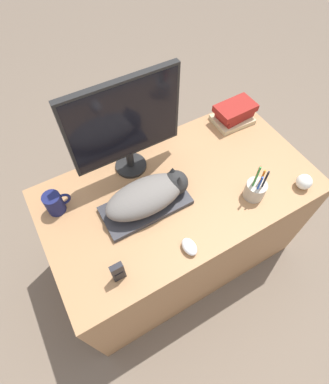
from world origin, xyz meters
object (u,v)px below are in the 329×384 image
keyboard (146,205)px  monitor (125,124)px  cat (150,194)px  book_stack (234,113)px  pen_cup (255,189)px  computer_mouse (189,247)px  coffee_mug (55,203)px  baseball (304,182)px  phone (118,272)px

keyboard → monitor: 0.36m
cat → book_stack: (0.65, 0.26, -0.03)m
cat → monitor: bearing=85.5°
cat → pen_cup: bearing=-23.8°
book_stack → pen_cup: bearing=-116.2°
cat → computer_mouse: size_ratio=4.72×
monitor → book_stack: monitor is taller
coffee_mug → baseball: size_ratio=1.57×
cat → coffee_mug: 0.42m
pen_cup → phone: size_ratio=1.82×
cat → pen_cup: (0.43, -0.19, -0.04)m
monitor → pen_cup: 0.64m
computer_mouse → coffee_mug: 0.61m
pen_cup → computer_mouse: bearing=-169.1°
pen_cup → coffee_mug: bearing=155.1°
monitor → phone: bearing=-121.0°
cat → coffee_mug: cat is taller
monitor → phone: monitor is taller
cat → book_stack: size_ratio=1.78×
monitor → computer_mouse: bearing=-88.2°
coffee_mug → pen_cup: size_ratio=0.54×
pen_cup → keyboard: bearing=157.4°
monitor → book_stack: (0.63, 0.02, -0.23)m
computer_mouse → baseball: baseball is taller
monitor → baseball: 0.85m
keyboard → cat: (0.03, -0.00, 0.07)m
baseball → keyboard: bearing=159.0°
computer_mouse → pen_cup: 0.41m
coffee_mug → baseball: 1.13m
keyboard → cat: size_ratio=1.01×
keyboard → monitor: (0.04, 0.24, 0.27)m
computer_mouse → keyboard: bearing=102.8°
cat → coffee_mug: size_ratio=3.42×
pen_cup → monitor: bearing=133.9°
cat → computer_mouse: 0.28m
cat → phone: cat is taller
phone → book_stack: (0.92, 0.49, -0.01)m
phone → keyboard: bearing=44.3°
keyboard → baseball: 0.74m
coffee_mug → computer_mouse: bearing=-47.9°
cat → pen_cup: pen_cup is taller
baseball → monitor: bearing=142.0°
coffee_mug → baseball: (1.04, -0.45, -0.02)m
computer_mouse → book_stack: bearing=40.3°
computer_mouse → phone: (-0.30, 0.03, 0.04)m
pen_cup → phone: (-0.70, -0.04, 0.01)m
coffee_mug → book_stack: size_ratio=0.52×
coffee_mug → phone: 0.43m
coffee_mug → book_stack: 1.03m
monitor → pen_cup: bearing=-46.1°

